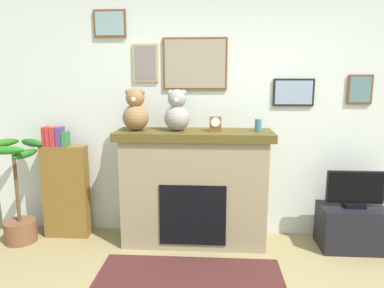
# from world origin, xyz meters

# --- Properties ---
(back_wall) EXTENTS (5.20, 0.15, 2.60)m
(back_wall) POSITION_xyz_m (-0.00, 2.00, 1.31)
(back_wall) COLOR silver
(back_wall) RESTS_ON ground_plane
(fireplace) EXTENTS (1.57, 0.55, 1.19)m
(fireplace) POSITION_xyz_m (-0.32, 1.69, 0.60)
(fireplace) COLOR gray
(fireplace) RESTS_ON ground_plane
(bookshelf) EXTENTS (0.47, 0.16, 1.21)m
(bookshelf) POSITION_xyz_m (-1.72, 1.74, 0.55)
(bookshelf) COLOR brown
(bookshelf) RESTS_ON ground_plane
(potted_plant) EXTENTS (0.60, 0.63, 1.09)m
(potted_plant) POSITION_xyz_m (-2.16, 1.56, 0.46)
(potted_plant) COLOR brown
(potted_plant) RESTS_ON ground_plane
(tv_stand) EXTENTS (0.64, 0.40, 0.44)m
(tv_stand) POSITION_xyz_m (1.29, 1.64, 0.22)
(tv_stand) COLOR black
(tv_stand) RESTS_ON ground_plane
(television) EXTENTS (0.56, 0.14, 0.37)m
(television) POSITION_xyz_m (1.29, 1.64, 0.62)
(television) COLOR black
(television) RESTS_ON tv_stand
(candle_jar) EXTENTS (0.07, 0.07, 0.12)m
(candle_jar) POSITION_xyz_m (0.32, 1.68, 1.25)
(candle_jar) COLOR teal
(candle_jar) RESTS_ON fireplace
(mantel_clock) EXTENTS (0.12, 0.09, 0.14)m
(mantel_clock) POSITION_xyz_m (-0.11, 1.67, 1.26)
(mantel_clock) COLOR brown
(mantel_clock) RESTS_ON fireplace
(teddy_bear_grey) EXTENTS (0.26, 0.26, 0.42)m
(teddy_bear_grey) POSITION_xyz_m (-0.91, 1.68, 1.38)
(teddy_bear_grey) COLOR olive
(teddy_bear_grey) RESTS_ON fireplace
(teddy_bear_brown) EXTENTS (0.26, 0.26, 0.41)m
(teddy_bear_brown) POSITION_xyz_m (-0.49, 1.68, 1.38)
(teddy_bear_brown) COLOR gray
(teddy_bear_brown) RESTS_ON fireplace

